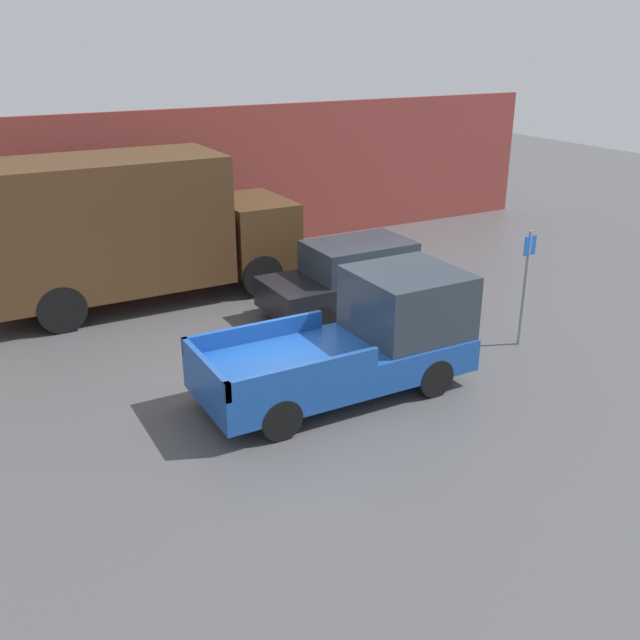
{
  "coord_description": "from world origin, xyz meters",
  "views": [
    {
      "loc": [
        -4.99,
        -11.05,
        6.14
      ],
      "look_at": [
        1.14,
        0.02,
        1.06
      ],
      "focal_mm": 40.0,
      "sensor_mm": 36.0,
      "label": 1
    }
  ],
  "objects_px": {
    "parking_sign": "(525,282)",
    "delivery_truck": "(121,227)",
    "pickup_truck": "(362,339)",
    "car": "(355,278)"
  },
  "relations": [
    {
      "from": "car",
      "to": "delivery_truck",
      "type": "height_order",
      "value": "delivery_truck"
    },
    {
      "from": "pickup_truck",
      "to": "parking_sign",
      "type": "distance_m",
      "value": 4.03
    },
    {
      "from": "pickup_truck",
      "to": "car",
      "type": "xyz_separation_m",
      "value": [
        1.94,
        3.37,
        -0.12
      ]
    },
    {
      "from": "pickup_truck",
      "to": "delivery_truck",
      "type": "distance_m",
      "value": 7.18
    },
    {
      "from": "car",
      "to": "delivery_truck",
      "type": "distance_m",
      "value": 5.68
    },
    {
      "from": "pickup_truck",
      "to": "delivery_truck",
      "type": "height_order",
      "value": "delivery_truck"
    },
    {
      "from": "car",
      "to": "parking_sign",
      "type": "relative_size",
      "value": 1.73
    },
    {
      "from": "parking_sign",
      "to": "delivery_truck",
      "type": "bearing_deg",
      "value": 135.12
    },
    {
      "from": "car",
      "to": "delivery_truck",
      "type": "bearing_deg",
      "value": 144.32
    },
    {
      "from": "delivery_truck",
      "to": "parking_sign",
      "type": "xyz_separation_m",
      "value": [
        6.61,
        -6.58,
        -0.51
      ]
    }
  ]
}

